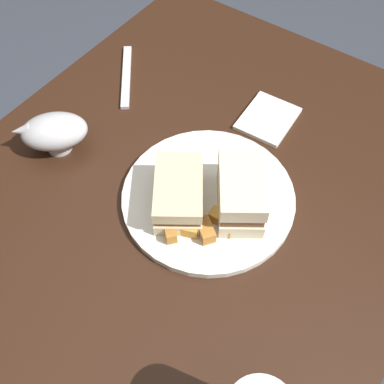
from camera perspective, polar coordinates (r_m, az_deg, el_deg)
ground_plane at (r=1.47m, az=-1.11°, el=-18.18°), size 6.00×6.00×0.00m
dining_table at (r=1.11m, az=-1.42°, el=-12.51°), size 1.04×0.77×0.76m
plate at (r=0.77m, az=2.00°, el=-0.62°), size 0.29×0.29×0.01m
sandwich_half_left at (r=0.73m, az=-1.76°, el=-0.33°), size 0.14×0.13×0.06m
sandwich_half_right at (r=0.73m, az=5.97°, el=-0.04°), size 0.14×0.13×0.07m
potato_wedge_front at (r=0.73m, az=3.89°, el=-3.28°), size 0.02×0.05×0.02m
potato_wedge_middle at (r=0.72m, az=-1.32°, el=-4.41°), size 0.03×0.06×0.02m
potato_wedge_back at (r=0.73m, az=4.24°, el=-3.65°), size 0.04×0.05×0.02m
potato_wedge_left_edge at (r=0.72m, az=-2.73°, el=-4.68°), size 0.04×0.04×0.02m
potato_wedge_right_edge at (r=0.72m, az=1.66°, el=-4.67°), size 0.04×0.04×0.02m
gravy_boat at (r=0.85m, az=-16.49°, el=7.07°), size 0.13×0.13×0.07m
napkin at (r=0.90m, az=9.22°, el=8.81°), size 0.11×0.10×0.01m
fork at (r=0.98m, az=-7.99°, el=13.78°), size 0.15×0.12×0.01m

